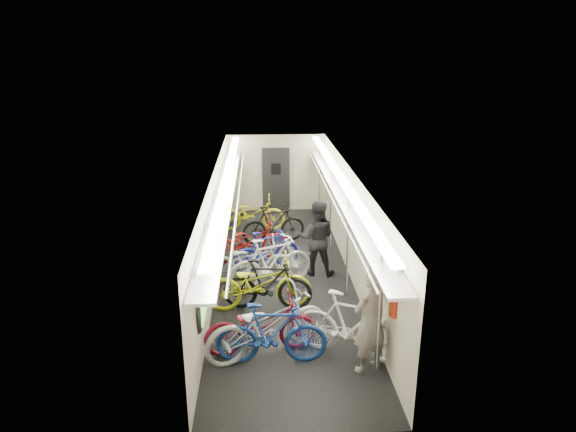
{
  "coord_description": "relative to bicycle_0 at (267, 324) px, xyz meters",
  "views": [
    {
      "loc": [
        -0.51,
        -10.58,
        4.99
      ],
      "look_at": [
        0.15,
        0.9,
        1.15
      ],
      "focal_mm": 32.0,
      "sensor_mm": 36.0,
      "label": 1
    }
  ],
  "objects": [
    {
      "name": "passenger_near",
      "position": [
        1.6,
        -0.52,
        0.3
      ],
      "size": [
        0.77,
        0.68,
        1.76
      ],
      "primitive_type": "imported",
      "rotation": [
        0.0,
        0.0,
        3.65
      ],
      "color": "gray",
      "rests_on": "ground"
    },
    {
      "name": "bicycle_8",
      "position": [
        -0.38,
        4.01,
        -0.07
      ],
      "size": [
        2.04,
        1.03,
        1.02
      ],
      "primitive_type": "imported",
      "rotation": [
        0.0,
        0.0,
        1.76
      ],
      "color": "maroon",
      "rests_on": "ground"
    },
    {
      "name": "bicycle_5",
      "position": [
        0.12,
        2.53,
        0.01
      ],
      "size": [
        1.99,
        1.29,
        1.17
      ],
      "primitive_type": "imported",
      "rotation": [
        0.0,
        0.0,
        1.99
      ],
      "color": "silver",
      "rests_on": "ground"
    },
    {
      "name": "bicycle_3",
      "position": [
        0.03,
        1.59,
        -0.04
      ],
      "size": [
        1.82,
        0.69,
        1.07
      ],
      "primitive_type": "imported",
      "rotation": [
        0.0,
        0.0,
        1.46
      ],
      "color": "black",
      "rests_on": "ground"
    },
    {
      "name": "bicycle_7",
      "position": [
        0.05,
        3.44,
        -0.09
      ],
      "size": [
        1.69,
        1.02,
        0.98
      ],
      "primitive_type": "imported",
      "rotation": [
        0.0,
        0.0,
        1.94
      ],
      "color": "#1A22A1",
      "rests_on": "ground"
    },
    {
      "name": "bicycle_4",
      "position": [
        -0.14,
        1.61,
        -0.03
      ],
      "size": [
        2.12,
        0.83,
        1.1
      ],
      "primitive_type": "imported",
      "rotation": [
        0.0,
        0.0,
        1.62
      ],
      "color": "#CBD313",
      "rests_on": "ground"
    },
    {
      "name": "bicycle_10",
      "position": [
        -0.33,
        6.25,
        -0.09
      ],
      "size": [
        1.88,
        0.69,
        0.98
      ],
      "primitive_type": "imported",
      "rotation": [
        0.0,
        0.0,
        1.55
      ],
      "color": "yellow",
      "rests_on": "ground"
    },
    {
      "name": "bicycle_2",
      "position": [
        -0.11,
        0.08,
        -0.07
      ],
      "size": [
        2.0,
        0.93,
        1.01
      ],
      "primitive_type": "imported",
      "rotation": [
        0.0,
        0.0,
        1.71
      ],
      "color": "maroon",
      "rests_on": "ground"
    },
    {
      "name": "train_car_shell",
      "position": [
        0.06,
        3.77,
        1.08
      ],
      "size": [
        10.0,
        10.0,
        10.0
      ],
      "color": "black",
      "rests_on": "ground"
    },
    {
      "name": "bicycle_9",
      "position": [
        0.27,
        5.21,
        -0.07
      ],
      "size": [
        1.76,
        0.85,
        1.02
      ],
      "primitive_type": "imported",
      "rotation": [
        0.0,
        0.0,
        1.8
      ],
      "color": "black",
      "rests_on": "ground"
    },
    {
      "name": "bicycle_11",
      "position": [
        1.4,
        -0.15,
        0.01
      ],
      "size": [
        2.01,
        1.32,
        1.18
      ],
      "primitive_type": "imported",
      "rotation": [
        0.0,
        0.0,
        1.14
      ],
      "color": "white",
      "rests_on": "ground"
    },
    {
      "name": "backpack",
      "position": [
        1.98,
        -0.74,
        0.7
      ],
      "size": [
        0.29,
        0.22,
        0.38
      ],
      "primitive_type": "cube",
      "rotation": [
        0.0,
        0.0,
        0.34
      ],
      "color": "#B82C12",
      "rests_on": "passenger_near"
    },
    {
      "name": "bicycle_1",
      "position": [
        0.07,
        -0.24,
        -0.03
      ],
      "size": [
        1.84,
        0.57,
        1.09
      ],
      "primitive_type": "imported",
      "rotation": [
        0.0,
        0.0,
        1.54
      ],
      "color": "navy",
      "rests_on": "ground"
    },
    {
      "name": "bicycle_6",
      "position": [
        -0.33,
        2.83,
        -0.07
      ],
      "size": [
        1.95,
        0.72,
        1.02
      ],
      "primitive_type": "imported",
      "rotation": [
        0.0,
        0.0,
        1.59
      ],
      "color": "#B3B1B6",
      "rests_on": "ground"
    },
    {
      "name": "bicycle_0",
      "position": [
        0.0,
        0.0,
        0.0
      ],
      "size": [
        2.32,
        1.58,
        1.16
      ],
      "primitive_type": "imported",
      "rotation": [
        0.0,
        0.0,
        1.98
      ],
      "color": "#AFB0B4",
      "rests_on": "ground"
    },
    {
      "name": "passenger_mid",
      "position": [
        1.17,
        3.19,
        0.29
      ],
      "size": [
        0.94,
        0.79,
        1.73
      ],
      "primitive_type": "imported",
      "rotation": [
        0.0,
        0.0,
        2.97
      ],
      "color": "black",
      "rests_on": "ground"
    }
  ]
}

